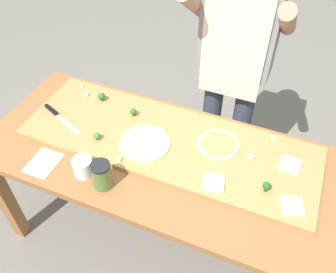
% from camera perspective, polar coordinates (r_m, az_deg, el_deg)
% --- Properties ---
extents(ground_plane, '(8.00, 8.00, 0.00)m').
position_cam_1_polar(ground_plane, '(2.40, -0.68, -15.38)').
color(ground_plane, '#6B665B').
extents(prep_table, '(1.83, 0.78, 0.77)m').
position_cam_1_polar(prep_table, '(1.85, -0.85, -5.05)').
color(prep_table, brown).
rests_on(prep_table, ground).
extents(cutting_board, '(1.50, 0.51, 0.03)m').
position_cam_1_polar(cutting_board, '(1.82, -0.03, -0.79)').
color(cutting_board, '#B27F47').
rests_on(cutting_board, prep_table).
extents(chefs_knife, '(0.30, 0.14, 0.02)m').
position_cam_1_polar(chefs_knife, '(2.02, -17.16, 3.26)').
color(chefs_knife, '#B7BABF').
rests_on(chefs_knife, cutting_board).
extents(pizza_whole_cheese_artichoke, '(0.25, 0.25, 0.02)m').
position_cam_1_polar(pizza_whole_cheese_artichoke, '(1.79, -3.67, -0.98)').
color(pizza_whole_cheese_artichoke, beige).
rests_on(pizza_whole_cheese_artichoke, cutting_board).
extents(pizza_whole_pesto_green, '(0.21, 0.21, 0.02)m').
position_cam_1_polar(pizza_whole_pesto_green, '(1.79, 7.98, -1.23)').
color(pizza_whole_pesto_green, beige).
rests_on(pizza_whole_pesto_green, cutting_board).
extents(pizza_slice_near_right, '(0.11, 0.11, 0.01)m').
position_cam_1_polar(pizza_slice_near_right, '(1.64, 7.27, -7.24)').
color(pizza_slice_near_right, silver).
rests_on(pizza_slice_near_right, cutting_board).
extents(pizza_slice_near_left, '(0.10, 0.10, 0.01)m').
position_cam_1_polar(pizza_slice_near_left, '(1.79, 18.84, -4.23)').
color(pizza_slice_near_left, silver).
rests_on(pizza_slice_near_left, cutting_board).
extents(pizza_slice_far_left, '(0.12, 0.12, 0.01)m').
position_cam_1_polar(pizza_slice_far_left, '(1.64, 19.11, -10.34)').
color(pizza_slice_far_left, silver).
rests_on(pizza_slice_far_left, cutting_board).
extents(broccoli_floret_center_right, '(0.04, 0.04, 0.05)m').
position_cam_1_polar(broccoli_floret_center_right, '(1.93, -5.54, 3.93)').
color(broccoli_floret_center_right, '#366618').
rests_on(broccoli_floret_center_right, cutting_board).
extents(broccoli_floret_front_mid, '(0.04, 0.04, 0.05)m').
position_cam_1_polar(broccoli_floret_front_mid, '(1.64, 15.39, -7.61)').
color(broccoli_floret_front_mid, '#2C5915').
rests_on(broccoli_floret_front_mid, cutting_board).
extents(broccoli_floret_back_mid, '(0.04, 0.04, 0.04)m').
position_cam_1_polar(broccoli_floret_back_mid, '(1.83, -11.27, 0.13)').
color(broccoli_floret_back_mid, '#487A23').
rests_on(broccoli_floret_back_mid, cutting_board).
extents(broccoli_floret_back_right, '(0.04, 0.04, 0.05)m').
position_cam_1_polar(broccoli_floret_back_right, '(2.05, -10.50, 6.29)').
color(broccoli_floret_back_right, '#366618').
rests_on(broccoli_floret_back_right, cutting_board).
extents(cheese_crumble_a, '(0.02, 0.02, 0.02)m').
position_cam_1_polar(cheese_crumble_a, '(1.72, -7.81, -3.62)').
color(cheese_crumble_a, white).
rests_on(cheese_crumble_a, cutting_board).
extents(cheese_crumble_b, '(0.02, 0.02, 0.02)m').
position_cam_1_polar(cheese_crumble_b, '(1.88, 16.48, -0.23)').
color(cheese_crumble_b, silver).
rests_on(cheese_crumble_b, cutting_board).
extents(cheese_crumble_c, '(0.02, 0.02, 0.02)m').
position_cam_1_polar(cheese_crumble_c, '(2.12, -12.84, 6.52)').
color(cheese_crumble_c, white).
rests_on(cheese_crumble_c, cutting_board).
extents(cheese_crumble_d, '(0.03, 0.03, 0.02)m').
position_cam_1_polar(cheese_crumble_d, '(1.76, 13.03, -3.14)').
color(cheese_crumble_d, silver).
rests_on(cheese_crumble_d, cutting_board).
extents(cheese_crumble_e, '(0.02, 0.02, 0.01)m').
position_cam_1_polar(cheese_crumble_e, '(2.19, -13.50, 7.83)').
color(cheese_crumble_e, white).
rests_on(cheese_crumble_e, cutting_board).
extents(flour_cup, '(0.09, 0.09, 0.09)m').
position_cam_1_polar(flour_cup, '(1.72, -13.32, -4.81)').
color(flour_cup, white).
rests_on(flour_cup, prep_table).
extents(sauce_jar, '(0.09, 0.09, 0.14)m').
position_cam_1_polar(sauce_jar, '(1.63, -10.45, -6.06)').
color(sauce_jar, '#517033').
rests_on(sauce_jar, prep_table).
extents(recipe_note, '(0.13, 0.17, 0.00)m').
position_cam_1_polar(recipe_note, '(1.84, -19.21, -3.96)').
color(recipe_note, white).
rests_on(recipe_note, prep_table).
extents(cook_center, '(0.54, 0.39, 1.67)m').
position_cam_1_polar(cook_center, '(2.08, 10.72, 12.56)').
color(cook_center, '#333847').
rests_on(cook_center, ground).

